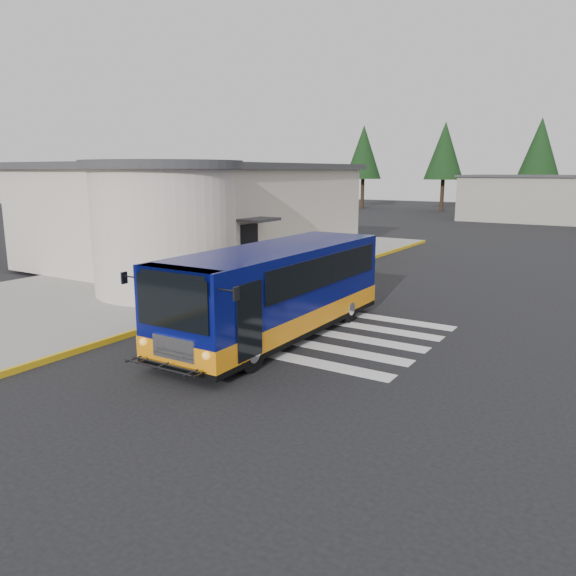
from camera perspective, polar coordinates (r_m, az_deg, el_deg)
The scene contains 9 objects.
ground at distance 17.16m, azimuth 3.77°, elevation -3.72°, with size 140.00×140.00×0.00m, color black.
sidewalk at distance 25.47m, azimuth -9.83°, elevation 1.44°, with size 10.00×34.00×0.15m, color gray.
curb_strip at distance 22.49m, azimuth -0.41°, elevation 0.26°, with size 0.12×34.00×0.16m, color gold.
station_building at distance 28.53m, azimuth -8.85°, elevation 7.63°, with size 12.70×18.70×4.80m.
crosswalk at distance 16.73m, azimuth 0.94°, elevation -4.09°, with size 8.00×5.35×0.01m.
transit_bus at distance 15.63m, azimuth -1.17°, elevation -0.66°, with size 3.28×9.03×2.54m.
pedestrian_a at distance 19.93m, azimuth -14.20°, elevation 1.04°, with size 0.61×0.40×1.67m, color black.
pedestrian_b at distance 19.87m, azimuth -9.22°, elevation 1.45°, with size 0.89×0.69×1.83m, color black.
bollard at distance 16.92m, azimuth -14.41°, elevation -1.93°, with size 0.09×0.09×1.05m, color black.
Camera 1 is at (7.86, -14.54, 4.60)m, focal length 35.00 mm.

